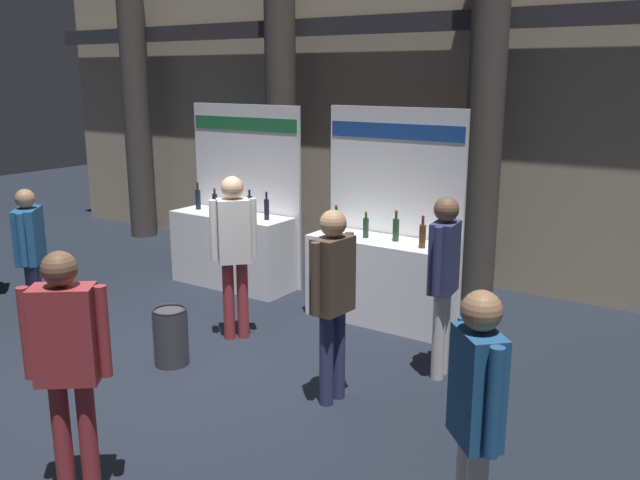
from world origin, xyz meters
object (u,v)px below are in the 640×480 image
(trash_bin, at_px, (171,336))
(visitor_8, at_px, (30,246))
(visitor_0, at_px, (475,411))
(visitor_5, at_px, (234,243))
(visitor_9, at_px, (67,353))
(visitor_3, at_px, (333,290))
(visitor_2, at_px, (444,273))
(exhibitor_booth_0, at_px, (234,241))
(exhibitor_booth_1, at_px, (381,270))

(trash_bin, relative_size, visitor_8, 0.36)
(visitor_0, xyz_separation_m, visitor_5, (-3.50, 1.98, 0.07))
(visitor_0, height_order, visitor_9, visitor_9)
(visitor_3, height_order, visitor_8, visitor_3)
(trash_bin, bearing_deg, visitor_3, 7.76)
(visitor_0, relative_size, visitor_2, 0.98)
(visitor_3, distance_m, visitor_5, 1.82)
(trash_bin, xyz_separation_m, visitor_8, (-2.02, -0.15, 0.68))
(exhibitor_booth_0, distance_m, visitor_5, 2.03)
(visitor_3, bearing_deg, trash_bin, -76.80)
(visitor_8, bearing_deg, exhibitor_booth_1, -93.91)
(visitor_8, distance_m, visitor_9, 3.55)
(visitor_0, bearing_deg, visitor_5, 16.10)
(trash_bin, distance_m, visitor_9, 2.30)
(exhibitor_booth_0, distance_m, visitor_2, 3.78)
(exhibitor_booth_1, relative_size, visitor_2, 1.41)
(trash_bin, bearing_deg, exhibitor_booth_1, 64.11)
(visitor_0, distance_m, visitor_9, 2.65)
(exhibitor_booth_0, height_order, visitor_8, exhibitor_booth_0)
(exhibitor_booth_1, bearing_deg, exhibitor_booth_0, 177.95)
(exhibitor_booth_1, relative_size, visitor_9, 1.42)
(visitor_2, bearing_deg, exhibitor_booth_1, 42.69)
(trash_bin, height_order, visitor_2, visitor_2)
(trash_bin, xyz_separation_m, visitor_2, (2.35, 1.26, 0.75))
(visitor_2, bearing_deg, visitor_3, 143.09)
(exhibitor_booth_1, bearing_deg, visitor_9, -90.76)
(visitor_3, bearing_deg, visitor_9, -13.01)
(exhibitor_booth_0, distance_m, visitor_0, 5.94)
(visitor_0, height_order, visitor_5, visitor_5)
(exhibitor_booth_0, distance_m, visitor_3, 3.71)
(trash_bin, height_order, visitor_5, visitor_5)
(visitor_2, xyz_separation_m, visitor_8, (-4.38, -1.41, -0.07))
(exhibitor_booth_0, relative_size, visitor_8, 1.52)
(visitor_0, xyz_separation_m, visitor_8, (-5.61, 0.93, -0.04))
(visitor_3, xyz_separation_m, visitor_5, (-1.69, 0.66, 0.04))
(trash_bin, height_order, visitor_0, visitor_0)
(visitor_5, bearing_deg, exhibitor_booth_1, 6.26)
(visitor_0, bearing_deg, exhibitor_booth_1, -8.28)
(visitor_2, relative_size, visitor_9, 1.01)
(visitor_5, height_order, visitor_8, visitor_5)
(visitor_0, relative_size, visitor_5, 0.95)
(exhibitor_booth_1, bearing_deg, visitor_0, -53.83)
(trash_bin, relative_size, visitor_3, 0.34)
(visitor_3, distance_m, visitor_9, 2.26)
(exhibitor_booth_0, height_order, exhibitor_booth_1, exhibitor_booth_1)
(exhibitor_booth_0, xyz_separation_m, exhibitor_booth_1, (2.34, -0.08, -0.00))
(exhibitor_booth_1, distance_m, visitor_0, 4.20)
(trash_bin, xyz_separation_m, visitor_3, (1.77, 0.24, 0.74))
(exhibitor_booth_0, height_order, visitor_5, exhibitor_booth_0)
(visitor_5, bearing_deg, visitor_3, -68.51)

